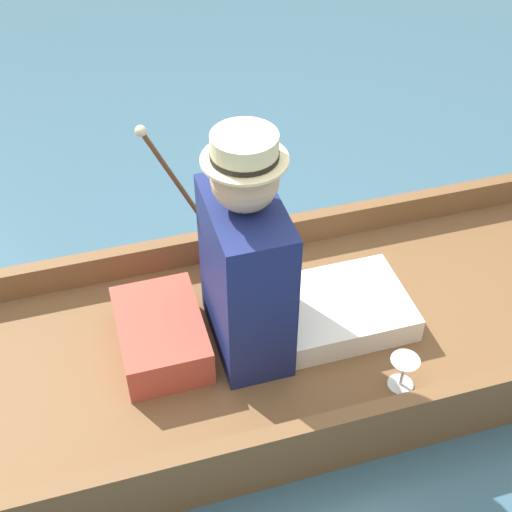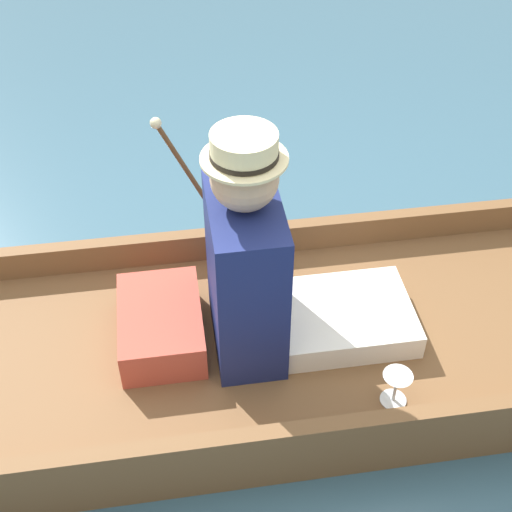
% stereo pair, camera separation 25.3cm
% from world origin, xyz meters
% --- Properties ---
extents(ground_plane, '(16.00, 16.00, 0.00)m').
position_xyz_m(ground_plane, '(0.00, 0.00, 0.00)').
color(ground_plane, '#385B70').
extents(punt_boat, '(1.10, 3.26, 0.29)m').
position_xyz_m(punt_boat, '(0.00, 0.00, 0.09)').
color(punt_boat, brown).
rests_on(punt_boat, ground_plane).
extents(seat_cushion, '(0.45, 0.32, 0.16)m').
position_xyz_m(seat_cushion, '(-0.06, -0.38, 0.23)').
color(seat_cushion, '#B24738').
rests_on(seat_cushion, punt_boat).
extents(seated_person, '(0.46, 0.80, 0.95)m').
position_xyz_m(seated_person, '(-0.01, 0.03, 0.50)').
color(seated_person, white).
rests_on(seated_person, punt_boat).
extents(teddy_bear, '(0.24, 0.14, 0.35)m').
position_xyz_m(teddy_bear, '(-0.42, 0.01, 0.31)').
color(teddy_bear, tan).
rests_on(teddy_bear, punt_boat).
extents(wine_glass, '(0.11, 0.11, 0.14)m').
position_xyz_m(wine_glass, '(0.37, 0.44, 0.26)').
color(wine_glass, silver).
rests_on(wine_glass, punt_boat).
extents(walking_cane, '(0.04, 0.36, 0.77)m').
position_xyz_m(walking_cane, '(-0.45, -0.19, 0.60)').
color(walking_cane, brown).
rests_on(walking_cane, punt_boat).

